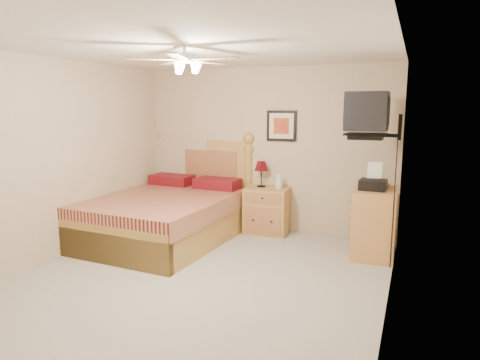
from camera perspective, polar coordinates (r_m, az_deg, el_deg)
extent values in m
plane|color=#9F9A90|center=(4.94, -5.63, -12.97)|extent=(4.50, 4.50, 0.00)
cube|color=white|center=(4.60, -6.16, 17.13)|extent=(4.00, 4.50, 0.04)
cube|color=#C0AB8D|center=(6.66, 3.34, 4.07)|extent=(4.00, 0.04, 2.50)
cube|color=#C0AB8D|center=(2.87, -27.74, -4.55)|extent=(4.00, 0.04, 2.50)
cube|color=#C0AB8D|center=(5.82, -23.51, 2.48)|extent=(0.04, 4.50, 2.50)
cube|color=#C0AB8D|center=(4.07, 19.78, -0.08)|extent=(0.04, 4.50, 2.50)
cube|color=#AD8242|center=(6.54, 3.60, -4.06)|extent=(0.67, 0.52, 0.69)
imported|color=white|center=(6.40, 5.21, -0.01)|extent=(0.12, 0.12, 0.26)
cube|color=black|center=(6.53, 5.57, 7.19)|extent=(0.46, 0.04, 0.46)
cube|color=#BC7845|center=(5.77, 17.42, -5.44)|extent=(0.55, 0.76, 0.87)
imported|color=beige|center=(5.89, 17.38, -0.68)|extent=(0.25, 0.28, 0.02)
imported|color=gray|center=(5.88, 17.53, -0.49)|extent=(0.27, 0.30, 0.02)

